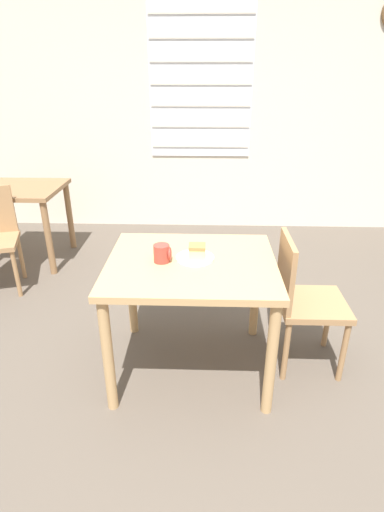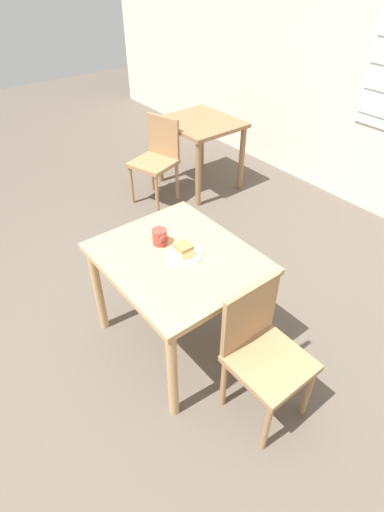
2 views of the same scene
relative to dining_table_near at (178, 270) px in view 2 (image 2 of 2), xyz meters
The scene contains 8 objects.
ground_plane 0.76m from the dining_table_near, 81.86° to the right, with size 14.00×14.00×0.00m, color brown.
dining_table_near is the anchor object (origin of this frame).
dining_table_far 2.31m from the dining_table_near, 137.35° to the left, with size 0.80×0.72×0.75m.
chair_near_window 0.70m from the dining_table_near, ahead, with size 0.40×0.40×0.87m.
chair_far_corner 2.00m from the dining_table_near, 149.68° to the left, with size 0.50×0.50×0.87m.
plate 0.12m from the dining_table_near, 58.75° to the left, with size 0.22×0.22×0.01m.
cake_slice 0.17m from the dining_table_near, 38.39° to the left, with size 0.10×0.09×0.08m.
coffee_mug 0.23m from the dining_table_near, behind, with size 0.10×0.09×0.10m.
Camera 2 is at (1.48, -0.69, 2.26)m, focal length 28.00 mm.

